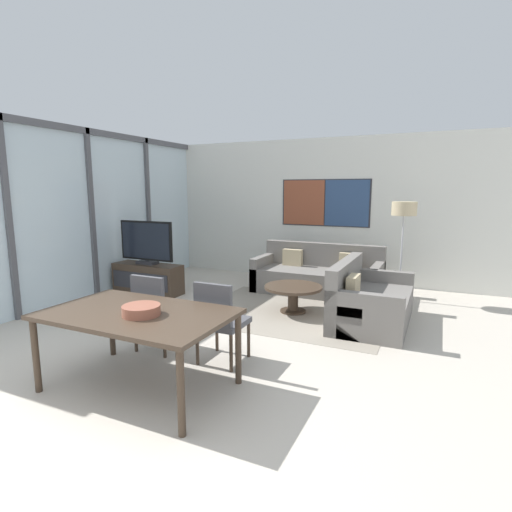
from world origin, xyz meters
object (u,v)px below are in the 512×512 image
tv_console (148,278)px  dining_table (138,319)px  dining_chair_left (156,308)px  coffee_table (293,292)px  floor_lamp (404,215)px  sofa_main (318,277)px  dining_chair_centre (219,318)px  fruit_bowl (141,310)px  television (146,243)px  sofa_side (366,303)px

tv_console → dining_table: dining_table is taller
dining_chair_left → coffee_table: bearing=65.6°
dining_table → floor_lamp: 4.61m
sofa_main → dining_chair_centre: dining_chair_centre is taller
fruit_bowl → floor_lamp: (1.77, 4.21, 0.63)m
dining_chair_left → sofa_main: bearing=74.7°
dining_chair_centre → television: bearing=142.7°
television → dining_chair_centre: television is taller
television → dining_chair_centre: 3.31m
coffee_table → fruit_bowl: (-0.40, -2.83, 0.47)m
fruit_bowl → floor_lamp: 4.61m
sofa_side → floor_lamp: 1.82m
tv_console → sofa_main: size_ratio=0.58×
sofa_side → dining_chair_left: (-1.98, -2.00, 0.23)m
sofa_main → coffee_table: size_ratio=2.57×
sofa_side → dining_chair_centre: 2.32m
dining_table → dining_chair_left: (-0.41, 0.75, -0.16)m
television → dining_chair_left: television is taller
sofa_side → dining_table: size_ratio=0.96×
tv_console → fruit_bowl: (2.31, -2.81, 0.52)m
television → tv_console: bearing=-90.0°
dining_chair_left → fruit_bowl: 1.00m
sofa_main → floor_lamp: floor_lamp is taller
sofa_side → fruit_bowl: 3.21m
dining_chair_left → floor_lamp: bearing=56.1°
coffee_table → dining_chair_left: size_ratio=0.96×
coffee_table → dining_table: dining_table is taller
sofa_main → floor_lamp: 1.78m
coffee_table → dining_chair_centre: bearing=-92.6°
tv_console → dining_table: size_ratio=0.75×
floor_lamp → sofa_main: bearing=-177.1°
tv_console → floor_lamp: bearing=19.0°
coffee_table → dining_chair_left: dining_chair_left is taller
dining_chair_left → floor_lamp: size_ratio=0.55×
sofa_main → dining_table: size_ratio=1.30×
dining_chair_centre → fruit_bowl: dining_chair_centre is taller
fruit_bowl → floor_lamp: size_ratio=0.20×
fruit_bowl → floor_lamp: bearing=67.2°
dining_chair_left → television: bearing=132.0°
coffee_table → sofa_side: bearing=-0.7°
television → sofa_side: bearing=0.1°
television → dining_table: 3.53m
television → floor_lamp: bearing=19.0°
sofa_main → dining_chair_left: 3.46m
television → sofa_main: television is taller
sofa_main → sofa_side: size_ratio=1.36×
coffee_table → fruit_bowl: 2.90m
sofa_main → coffee_table: (0.00, -1.31, 0.03)m
television → dining_table: bearing=-51.2°
dining_chair_centre → sofa_main: bearing=88.4°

